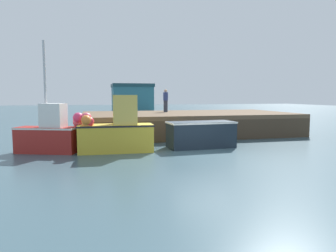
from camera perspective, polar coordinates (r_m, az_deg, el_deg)
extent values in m
cube|color=#38515B|center=(13.79, 6.55, -5.51)|extent=(120.00, 160.00, 0.10)
cube|color=brown|center=(21.09, 3.59, 2.17)|extent=(14.06, 7.13, 0.25)
cube|color=#433527|center=(17.91, 6.86, -0.82)|extent=(14.06, 0.24, 1.21)
cylinder|color=#433527|center=(16.87, -14.85, -1.37)|extent=(0.33, 0.33, 1.21)
cylinder|color=#433527|center=(17.99, 6.75, -0.79)|extent=(0.33, 0.33, 1.21)
cylinder|color=#433527|center=(21.23, 23.76, -0.26)|extent=(0.33, 0.33, 1.21)
cylinder|color=#433527|center=(23.62, -8.69, 0.71)|extent=(0.33, 0.33, 1.21)
cylinder|color=#433527|center=(25.76, 10.34, 1.08)|extent=(0.33, 0.33, 1.21)
cylinder|color=#433527|center=(17.12, -3.70, -1.09)|extent=(6.65, 0.16, 1.13)
cube|color=maroon|center=(15.11, -21.65, -2.42)|extent=(2.92, 1.88, 1.19)
cube|color=silver|center=(15.04, -21.73, -0.37)|extent=(2.98, 1.91, 0.08)
cube|color=silver|center=(14.84, -20.64, 1.88)|extent=(1.22, 1.12, 1.08)
cylinder|color=#B7B7BC|center=(15.01, -22.08, 9.32)|extent=(0.11, 0.11, 2.82)
cube|color=gold|center=(14.42, -9.69, -2.26)|extent=(3.45, 1.38, 1.29)
cube|color=black|center=(14.35, -9.72, 0.09)|extent=(3.52, 1.41, 0.08)
cube|color=gold|center=(14.31, -8.07, 3.04)|extent=(1.13, 1.07, 1.36)
sphere|color=orange|center=(14.00, -15.06, -0.04)|extent=(0.43, 0.43, 0.43)
sphere|color=red|center=(13.98, -14.54, 0.77)|extent=(0.45, 0.45, 0.45)
sphere|color=#EA5B70|center=(14.56, -15.02, 1.51)|extent=(0.48, 0.48, 0.48)
sphere|color=orange|center=(13.84, -15.06, 1.07)|extent=(0.44, 0.44, 0.44)
sphere|color=#DB3866|center=(14.66, -16.44, 1.49)|extent=(0.48, 0.48, 0.48)
sphere|color=#EA5B70|center=(14.83, -16.39, 0.71)|extent=(0.52, 0.52, 0.52)
cube|color=#19232D|center=(15.53, 6.18, -1.59)|extent=(3.39, 1.55, 1.32)
cube|color=silver|center=(15.47, 6.21, 0.66)|extent=(3.46, 1.58, 0.08)
cylinder|color=#2D3342|center=(21.88, -0.45, 3.71)|extent=(0.29, 0.29, 0.83)
cylinder|color=navy|center=(21.86, -0.45, 5.55)|extent=(0.34, 0.34, 0.58)
sphere|color=tan|center=(21.87, -0.45, 6.60)|extent=(0.22, 0.22, 0.22)
cube|color=#2D6B7A|center=(51.05, -6.75, 4.95)|extent=(6.30, 6.05, 4.08)
cube|color=#1B4049|center=(51.08, -6.78, 7.52)|extent=(6.55, 6.29, 0.50)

